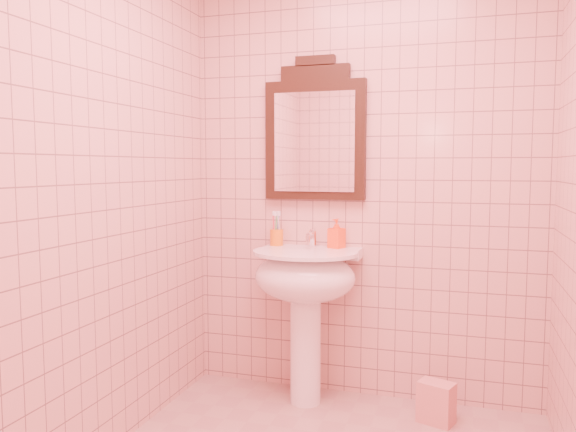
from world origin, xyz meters
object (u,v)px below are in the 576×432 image
(pedestal_sink, at_px, (305,287))
(towel, at_px, (436,403))
(soap_dispenser, at_px, (337,234))
(mirror, at_px, (315,134))
(toothbrush_cup, at_px, (277,237))

(pedestal_sink, distance_m, towel, 0.91)
(soap_dispenser, bearing_deg, pedestal_sink, -109.30)
(mirror, distance_m, toothbrush_cup, 0.64)
(pedestal_sink, bearing_deg, towel, -2.60)
(mirror, xyz_separation_m, toothbrush_cup, (-0.22, -0.05, -0.60))
(toothbrush_cup, height_order, towel, toothbrush_cup)
(soap_dispenser, bearing_deg, towel, 5.23)
(toothbrush_cup, xyz_separation_m, towel, (0.93, -0.18, -0.81))
(pedestal_sink, distance_m, toothbrush_cup, 0.36)
(mirror, height_order, toothbrush_cup, mirror)
(towel, bearing_deg, pedestal_sink, 177.40)
(mirror, bearing_deg, soap_dispenser, -18.80)
(toothbrush_cup, relative_size, towel, 0.83)
(pedestal_sink, distance_m, mirror, 0.87)
(pedestal_sink, xyz_separation_m, toothbrush_cup, (-0.22, 0.15, 0.25))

